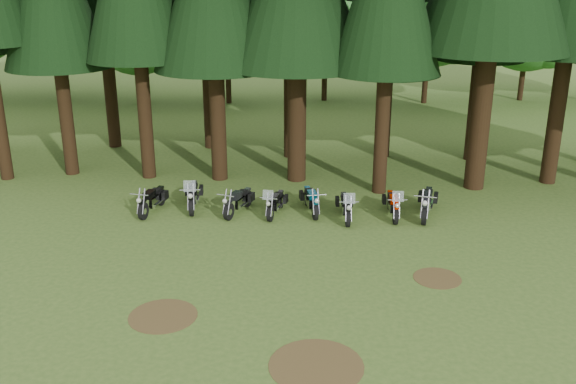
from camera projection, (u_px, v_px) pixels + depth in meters
The scene contains 18 objects.
ground at pixel (282, 283), 18.42m from camera, with size 120.00×120.00×0.00m, color #3D5C21.
decid_1 at pixel (58, 11), 41.46m from camera, with size 7.91×7.69×9.88m.
decid_2 at pixel (140, 26), 40.57m from camera, with size 6.72×6.53×8.40m.
decid_3 at pixel (231, 33), 40.78m from camera, with size 6.12×5.95×7.65m.
decid_4 at pixel (329, 34), 41.67m from camera, with size 5.93×5.76×7.41m.
decid_5 at pixel (437, 5), 40.16m from camera, with size 8.45×8.21×10.56m.
decid_6 at pixel (535, 21), 41.43m from camera, with size 7.06×6.86×8.82m.
dirt_patch_0 at pixel (163, 316), 16.67m from camera, with size 1.80×1.80×0.01m, color #4C3D1E.
dirt_patch_1 at pixel (437, 278), 18.68m from camera, with size 1.40×1.40×0.01m, color #4C3D1E.
dirt_patch_2 at pixel (316, 365), 14.61m from camera, with size 2.20×2.20×0.01m, color #4C3D1E.
motorcycle_0 at pixel (152, 201), 23.55m from camera, with size 0.53×2.13×0.87m.
motorcycle_1 at pixel (193, 196), 23.92m from camera, with size 0.56×2.31×1.45m.
motorcycle_2 at pixel (238, 202), 23.47m from camera, with size 0.86×2.01×0.85m.
motorcycle_3 at pixel (275, 204), 23.33m from camera, with size 0.66×2.00×1.26m.
motorcycle_4 at pixel (311, 201), 23.54m from camera, with size 0.57×2.11×0.87m.
motorcycle_5 at pixel (346, 207), 22.91m from camera, with size 0.45×2.13×1.34m.
motorcycle_6 at pixel (393, 205), 23.12m from camera, with size 0.40×2.11×1.33m.
motorcycle_7 at pixel (427, 203), 23.15m from camera, with size 0.69×2.34×0.96m.
Camera 1 is at (0.96, -16.46, 8.62)m, focal length 40.00 mm.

